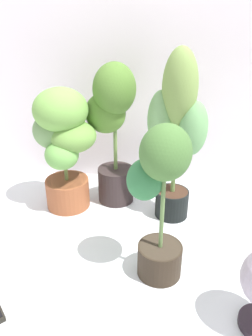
{
  "coord_description": "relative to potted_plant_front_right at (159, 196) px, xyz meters",
  "views": [
    {
      "loc": [
        0.29,
        -1.27,
        1.11
      ],
      "look_at": [
        0.08,
        0.31,
        0.33
      ],
      "focal_mm": 35.05,
      "sensor_mm": 36.0,
      "label": 1
    }
  ],
  "objects": [
    {
      "name": "ground_plane",
      "position": [
        -0.27,
        0.09,
        -0.41
      ],
      "size": [
        8.0,
        8.0,
        0.0
      ],
      "primitive_type": "plane",
      "color": "silver",
      "rests_on": "ground"
    },
    {
      "name": "mylar_back_wall",
      "position": [
        -0.27,
        0.95,
        0.59
      ],
      "size": [
        3.2,
        0.01,
        2.0
      ],
      "primitive_type": "cube",
      "color": "silver",
      "rests_on": "ground"
    },
    {
      "name": "potted_plant_front_right",
      "position": [
        0.0,
        0.0,
        0.0
      ],
      "size": [
        0.33,
        0.29,
        0.72
      ],
      "color": "#30251A",
      "rests_on": "ground"
    },
    {
      "name": "potted_plant_back_right",
      "position": [
        0.07,
        0.48,
        0.14
      ],
      "size": [
        0.36,
        0.26,
        0.95
      ],
      "color": "black",
      "rests_on": "ground"
    },
    {
      "name": "potted_plant_back_center",
      "position": [
        -0.3,
        0.62,
        0.1
      ],
      "size": [
        0.37,
        0.33,
        0.86
      ],
      "color": "#2F2424",
      "rests_on": "ground"
    },
    {
      "name": "potted_plant_back_left",
      "position": [
        -0.57,
        0.5,
        0.02
      ],
      "size": [
        0.45,
        0.36,
        0.73
      ],
      "color": "#9B5330",
      "rests_on": "ground"
    }
  ]
}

